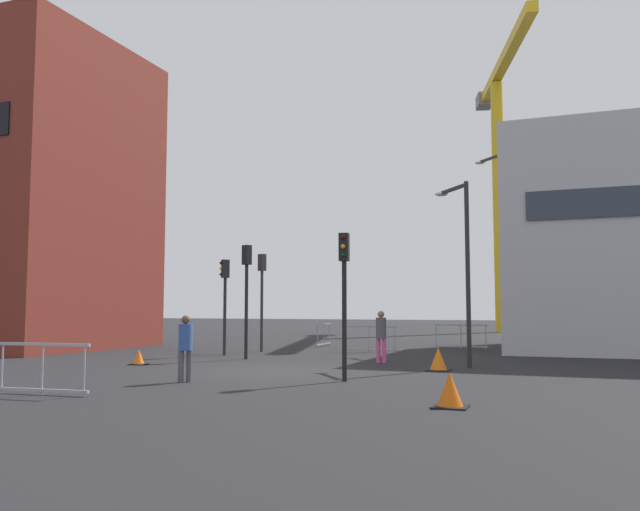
# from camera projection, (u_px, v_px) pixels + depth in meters

# --- Properties ---
(ground) EXTENTS (160.00, 160.00, 0.00)m
(ground) POSITION_uv_depth(u_px,v_px,m) (271.00, 371.00, 18.57)
(ground) COLOR black
(brick_building) EXTENTS (8.43, 8.77, 13.73)m
(brick_building) POSITION_uv_depth(u_px,v_px,m) (33.00, 198.00, 29.41)
(brick_building) COLOR maroon
(brick_building) RESTS_ON ground
(construction_crane) EXTENTS (5.78, 17.99, 20.08)m
(construction_crane) POSITION_uv_depth(u_px,v_px,m) (499.00, 150.00, 48.49)
(construction_crane) COLOR gold
(construction_crane) RESTS_ON ground
(streetlamp_tall) EXTENTS (1.50, 1.49, 8.35)m
(streetlamp_tall) POSITION_uv_depth(u_px,v_px,m) (504.00, 234.00, 26.66)
(streetlamp_tall) COLOR #2D2D30
(streetlamp_tall) RESTS_ON ground
(streetlamp_short) EXTENTS (1.27, 1.43, 5.74)m
(streetlamp_short) POSITION_uv_depth(u_px,v_px,m) (463.00, 254.00, 20.03)
(streetlamp_short) COLOR #232326
(streetlamp_short) RESTS_ON ground
(traffic_light_far) EXTENTS (0.39, 0.32, 4.06)m
(traffic_light_far) POSITION_uv_depth(u_px,v_px,m) (246.00, 282.00, 22.92)
(traffic_light_far) COLOR black
(traffic_light_far) RESTS_ON ground
(traffic_light_verge) EXTENTS (0.37, 0.37, 3.67)m
(traffic_light_verge) POSITION_uv_depth(u_px,v_px,m) (225.00, 290.00, 24.72)
(traffic_light_verge) COLOR #232326
(traffic_light_verge) RESTS_ON ground
(traffic_light_median) EXTENTS (0.28, 0.38, 3.69)m
(traffic_light_median) POSITION_uv_depth(u_px,v_px,m) (344.00, 281.00, 16.06)
(traffic_light_median) COLOR black
(traffic_light_median) RESTS_ON ground
(traffic_light_near) EXTENTS (0.39, 0.34, 4.06)m
(traffic_light_near) POSITION_uv_depth(u_px,v_px,m) (262.00, 286.00, 26.77)
(traffic_light_near) COLOR #2D2D30
(traffic_light_near) RESTS_ON ground
(pedestrian_walking) EXTENTS (0.34, 0.34, 1.72)m
(pedestrian_walking) POSITION_uv_depth(u_px,v_px,m) (381.00, 333.00, 21.20)
(pedestrian_walking) COLOR #D14C8C
(pedestrian_walking) RESTS_ON ground
(pedestrian_waiting) EXTENTS (0.34, 0.34, 1.63)m
(pedestrian_waiting) POSITION_uv_depth(u_px,v_px,m) (185.00, 343.00, 15.76)
(pedestrian_waiting) COLOR #4C4C51
(pedestrian_waiting) RESTS_ON ground
(safety_barrier_left_run) EXTENTS (2.39, 0.06, 1.08)m
(safety_barrier_left_run) POSITION_uv_depth(u_px,v_px,m) (369.00, 339.00, 26.17)
(safety_barrier_left_run) COLOR gray
(safety_barrier_left_run) RESTS_ON ground
(safety_barrier_right_run) EXTENTS (2.27, 0.24, 1.08)m
(safety_barrier_right_run) POSITION_uv_depth(u_px,v_px,m) (42.00, 368.00, 13.43)
(safety_barrier_right_run) COLOR #9EA0A5
(safety_barrier_right_run) RESTS_ON ground
(safety_barrier_mid_span) EXTENTS (2.40, 0.23, 1.08)m
(safety_barrier_mid_span) POSITION_uv_depth(u_px,v_px,m) (461.00, 336.00, 28.52)
(safety_barrier_mid_span) COLOR #9EA0A5
(safety_barrier_mid_span) RESTS_ON ground
(safety_barrier_front) EXTENTS (0.22, 2.27, 1.08)m
(safety_barrier_front) POSITION_uv_depth(u_px,v_px,m) (324.00, 334.00, 30.53)
(safety_barrier_front) COLOR gray
(safety_barrier_front) RESTS_ON ground
(traffic_cone_striped) EXTENTS (0.67, 0.67, 0.68)m
(traffic_cone_striped) POSITION_uv_depth(u_px,v_px,m) (438.00, 360.00, 18.60)
(traffic_cone_striped) COLOR black
(traffic_cone_striped) RESTS_ON ground
(traffic_cone_by_barrier) EXTENTS (0.49, 0.49, 0.50)m
(traffic_cone_by_barrier) POSITION_uv_depth(u_px,v_px,m) (139.00, 358.00, 20.54)
(traffic_cone_by_barrier) COLOR black
(traffic_cone_by_barrier) RESTS_ON ground
(traffic_cone_orange) EXTENTS (0.64, 0.64, 0.65)m
(traffic_cone_orange) POSITION_uv_depth(u_px,v_px,m) (450.00, 391.00, 11.73)
(traffic_cone_orange) COLOR black
(traffic_cone_orange) RESTS_ON ground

